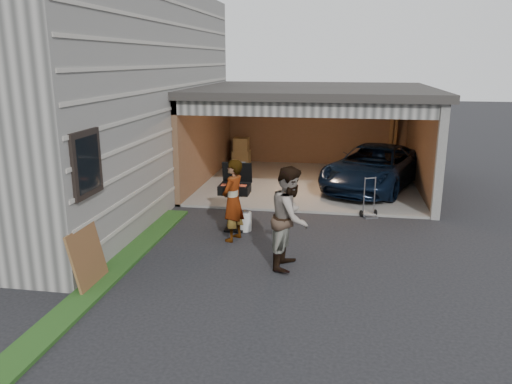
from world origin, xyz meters
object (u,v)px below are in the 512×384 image
(plywood_panel, at_px, (88,257))
(hand_truck, at_px, (369,209))
(propane_tank, at_px, (245,222))
(woman, at_px, (233,201))
(bbq_grill, at_px, (235,191))
(minivan, at_px, (374,169))
(man, at_px, (290,217))

(plywood_panel, relative_size, hand_truck, 1.05)
(propane_tank, bearing_deg, hand_truck, 28.25)
(propane_tank, xyz_separation_m, plywood_panel, (-2.03, -3.16, 0.30))
(propane_tank, bearing_deg, woman, -102.35)
(bbq_grill, bearing_deg, plywood_panel, -119.29)
(woman, distance_m, propane_tank, 0.90)
(minivan, height_order, man, man)
(bbq_grill, bearing_deg, woman, -81.43)
(bbq_grill, height_order, plywood_panel, bbq_grill)
(man, relative_size, propane_tank, 4.48)
(minivan, xyz_separation_m, woman, (-3.10, -4.76, 0.24))
(minivan, bearing_deg, woman, -101.85)
(minivan, xyz_separation_m, propane_tank, (-2.97, -4.15, -0.40))
(propane_tank, bearing_deg, plywood_panel, -122.79)
(plywood_panel, bearing_deg, bbq_grill, 60.71)
(man, relative_size, bbq_grill, 1.26)
(propane_tank, xyz_separation_m, hand_truck, (2.74, 1.47, -0.02))
(minivan, xyz_separation_m, man, (-1.80, -5.92, 0.32))
(propane_tank, bearing_deg, bbq_grill, 167.95)
(minivan, distance_m, woman, 5.68)
(minivan, bearing_deg, propane_tank, -104.35)
(plywood_panel, bearing_deg, woman, 53.25)
(minivan, relative_size, woman, 2.57)
(plywood_panel, bearing_deg, minivan, 55.61)
(woman, bearing_deg, hand_truck, 143.04)
(man, bearing_deg, woman, 55.45)
(bbq_grill, relative_size, plywood_panel, 1.44)
(woman, height_order, man, man)
(minivan, xyz_separation_m, plywood_panel, (-5.00, -7.30, -0.11))
(hand_truck, bearing_deg, woman, -166.67)
(man, relative_size, plywood_panel, 1.82)
(minivan, relative_size, hand_truck, 4.53)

